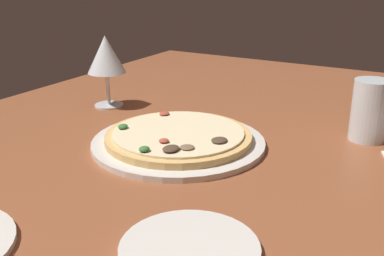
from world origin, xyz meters
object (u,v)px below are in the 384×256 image
wine_glass_far (106,56)px  side_plate (190,249)px  water_glass (369,115)px  pizza_main (178,139)px

wine_glass_far → side_plate: bearing=-132.0°
water_glass → side_plate: bearing=167.2°
side_plate → pizza_main: bearing=33.6°
water_glass → side_plate: 47.65cm
wine_glass_far → water_glass: size_ratio=1.42×
water_glass → side_plate: water_glass is taller
pizza_main → wine_glass_far: 30.48cm
wine_glass_far → water_glass: (7.01, -54.20, -6.51)cm
wine_glass_far → side_plate: (-39.27, -43.66, -10.83)cm
wine_glass_far → side_plate: wine_glass_far is taller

